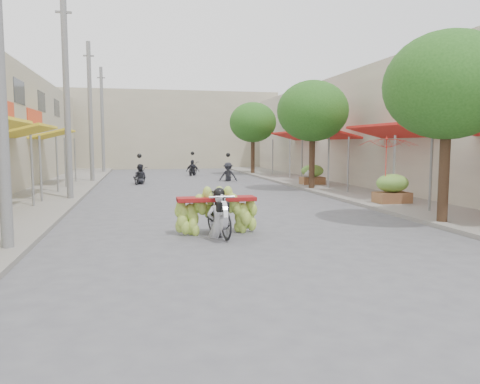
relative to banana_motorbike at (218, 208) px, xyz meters
The scene contains 19 objects.
ground 4.05m from the banana_motorbike, 77.53° to the right, with size 120.00×120.00×0.00m, color #59585E.
sidewalk_left 12.70m from the banana_motorbike, 118.95° to the left, with size 4.00×60.00×0.12m, color gray.
sidewalk_right 13.61m from the banana_motorbike, 54.68° to the left, with size 4.00×60.00×0.12m, color gray.
shophouse_row_right 16.51m from the banana_motorbike, 38.14° to the left, with size 9.77×40.00×6.00m.
far_building 34.22m from the banana_motorbike, 88.55° to the left, with size 20.00×6.00×7.00m, color tan.
utility_pole_mid 9.87m from the banana_motorbike, 119.27° to the left, with size 0.60×0.24×8.00m.
utility_pole_far 18.00m from the banana_motorbike, 104.86° to the left, with size 0.60×0.24×8.00m.
utility_pole_back 26.70m from the banana_motorbike, 99.86° to the left, with size 0.60×0.24×8.00m.
street_tree_near 6.99m from the banana_motorbike, ahead, with size 3.40×3.40×5.25m.
street_tree_mid 12.28m from the banana_motorbike, 58.19° to the left, with size 3.40×3.40×5.25m.
street_tree_far 23.18m from the banana_motorbike, 74.18° to the left, with size 3.40×3.40×5.25m.
produce_crate_mid 8.17m from the banana_motorbike, 30.11° to the left, with size 1.20×0.88×1.16m.
produce_crate_far 14.01m from the banana_motorbike, 59.72° to the left, with size 1.20×0.88×1.16m.
banana_motorbike is the anchor object (origin of this frame).
market_umbrella 8.04m from the banana_motorbike, 30.38° to the left, with size 2.61×2.61×1.87m.
pedestrian 13.70m from the banana_motorbike, 60.40° to the left, with size 0.93×0.76×1.63m.
bg_motorbike_a 15.58m from the banana_motorbike, 96.81° to the left, with size 1.10×1.77×1.95m.
bg_motorbike_b 16.92m from the banana_motorbike, 78.46° to the left, with size 1.14×1.87×1.95m.
bg_motorbike_c 21.87m from the banana_motorbike, 85.23° to the left, with size 1.24×1.84×1.95m.
Camera 1 is at (-2.71, -7.26, 2.24)m, focal length 35.00 mm.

